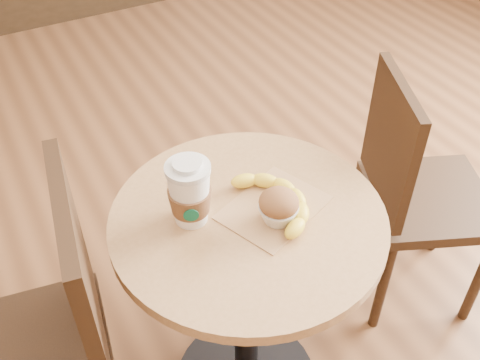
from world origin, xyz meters
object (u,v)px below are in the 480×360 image
at_px(cafe_table, 247,280).
at_px(chair_right, 414,190).
at_px(coffee_cup, 190,195).
at_px(muffin, 279,207).
at_px(chair_left, 45,347).
at_px(banana, 279,200).

bearing_deg(cafe_table, chair_right, 7.61).
xyz_separation_m(cafe_table, coffee_cup, (-0.12, 0.05, 0.31)).
distance_m(chair_right, coffee_cup, 0.85).
distance_m(cafe_table, chair_right, 0.66).
bearing_deg(chair_right, cafe_table, 120.85).
bearing_deg(chair_right, muffin, 125.73).
distance_m(coffee_cup, muffin, 0.20).
distance_m(cafe_table, coffee_cup, 0.34).
relative_size(cafe_table, coffee_cup, 4.45).
bearing_deg(chair_left, chair_right, 100.98).
distance_m(chair_left, chair_right, 1.17).
bearing_deg(chair_left, muffin, 89.70).
height_order(cafe_table, coffee_cup, coffee_cup).
relative_size(cafe_table, chair_right, 0.86).
bearing_deg(coffee_cup, cafe_table, -2.81).
height_order(chair_left, banana, chair_left).
xyz_separation_m(cafe_table, banana, (0.08, -0.01, 0.26)).
xyz_separation_m(cafe_table, muffin, (0.05, -0.05, 0.28)).
bearing_deg(chair_right, banana, 122.42).
height_order(cafe_table, muffin, muffin).
relative_size(chair_right, coffee_cup, 5.16).
height_order(chair_right, banana, chair_right).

